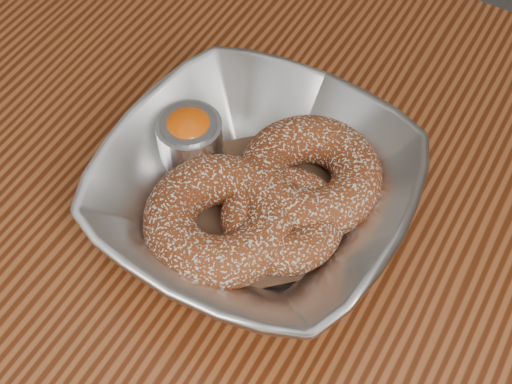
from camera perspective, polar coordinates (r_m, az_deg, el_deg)
The scene contains 7 objects.
table at distance 0.64m, azimuth -0.95°, elevation -10.86°, with size 1.20×0.80×0.75m.
serving_bowl at distance 0.56m, azimuth 0.00°, elevation -0.02°, with size 0.24×0.24×0.06m, color #BABDC2.
parchment at distance 0.58m, azimuth 0.00°, elevation -1.21°, with size 0.14×0.14×0.00m, color brown.
donut_back at distance 0.57m, azimuth 4.34°, elevation 1.32°, with size 0.12×0.12×0.04m, color maroon.
donut_front at distance 0.55m, azimuth -2.93°, elevation -2.23°, with size 0.12×0.12×0.04m, color maroon.
donut_extra at distance 0.55m, azimuth 2.13°, elevation -2.21°, with size 0.10×0.10×0.03m, color maroon.
ramekin at distance 0.59m, azimuth -5.27°, elevation 4.11°, with size 0.05×0.05×0.06m.
Camera 1 is at (0.14, -0.23, 1.24)m, focal length 50.00 mm.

